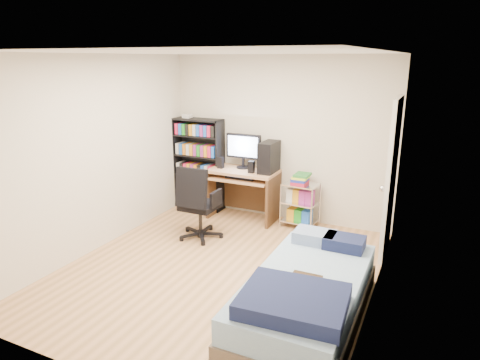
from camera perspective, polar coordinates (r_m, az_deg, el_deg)
The scene contains 7 objects.
room at distance 4.79m, azimuth -3.01°, elevation 1.52°, with size 3.58×4.08×2.58m.
media_shelf at distance 7.11m, azimuth -5.57°, elevation 2.29°, with size 0.85×0.28×1.57m.
computer_desk at distance 6.60m, azimuth 1.47°, elevation 0.75°, with size 1.05×0.61×1.32m.
office_chair at distance 5.98m, azimuth -5.54°, elevation -4.74°, with size 0.63×0.63×1.05m.
wire_cart at distance 6.36m, azimuth 8.08°, elevation -1.66°, with size 0.54×0.41×0.82m.
bed at distance 4.28m, azimuth 8.77°, elevation -15.01°, with size 1.01×2.02×0.58m.
door at distance 5.64m, azimuth 19.51°, elevation 0.20°, with size 0.12×0.80×2.00m.
Camera 1 is at (2.20, -4.08, 2.44)m, focal length 32.00 mm.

